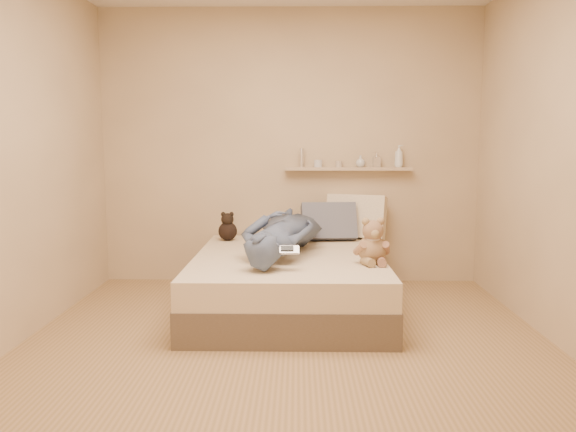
{
  "coord_description": "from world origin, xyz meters",
  "views": [
    {
      "loc": [
        0.07,
        -3.5,
        1.34
      ],
      "look_at": [
        0.0,
        0.65,
        0.8
      ],
      "focal_mm": 35.0,
      "sensor_mm": 36.0,
      "label": 1
    }
  ],
  "objects_px": {
    "pillow_grey": "(329,222)",
    "wall_shelf": "(348,169)",
    "game_console": "(287,250)",
    "dark_plush": "(228,228)",
    "person": "(283,232)",
    "teddy_bear": "(373,245)",
    "bed": "(289,282)",
    "pillow_cream": "(356,217)"
  },
  "relations": [
    {
      "from": "dark_plush",
      "to": "person",
      "type": "xyz_separation_m",
      "value": [
        0.53,
        -0.63,
        0.06
      ]
    },
    {
      "from": "bed",
      "to": "pillow_cream",
      "type": "height_order",
      "value": "pillow_cream"
    },
    {
      "from": "teddy_bear",
      "to": "pillow_grey",
      "type": "height_order",
      "value": "pillow_grey"
    },
    {
      "from": "bed",
      "to": "wall_shelf",
      "type": "distance_m",
      "value": 1.38
    },
    {
      "from": "teddy_bear",
      "to": "person",
      "type": "relative_size",
      "value": 0.23
    },
    {
      "from": "teddy_bear",
      "to": "pillow_grey",
      "type": "bearing_deg",
      "value": 104.65
    },
    {
      "from": "person",
      "to": "wall_shelf",
      "type": "height_order",
      "value": "wall_shelf"
    },
    {
      "from": "teddy_bear",
      "to": "person",
      "type": "height_order",
      "value": "person"
    },
    {
      "from": "pillow_cream",
      "to": "person",
      "type": "distance_m",
      "value": 1.05
    },
    {
      "from": "bed",
      "to": "pillow_grey",
      "type": "height_order",
      "value": "pillow_grey"
    },
    {
      "from": "bed",
      "to": "dark_plush",
      "type": "bearing_deg",
      "value": 131.07
    },
    {
      "from": "pillow_cream",
      "to": "pillow_grey",
      "type": "bearing_deg",
      "value": -152.14
    },
    {
      "from": "teddy_bear",
      "to": "dark_plush",
      "type": "distance_m",
      "value": 1.56
    },
    {
      "from": "pillow_grey",
      "to": "wall_shelf",
      "type": "distance_m",
      "value": 0.56
    },
    {
      "from": "bed",
      "to": "person",
      "type": "distance_m",
      "value": 0.41
    },
    {
      "from": "dark_plush",
      "to": "person",
      "type": "relative_size",
      "value": 0.18
    },
    {
      "from": "dark_plush",
      "to": "pillow_grey",
      "type": "bearing_deg",
      "value": 2.08
    },
    {
      "from": "game_console",
      "to": "dark_plush",
      "type": "xyz_separation_m",
      "value": [
        -0.57,
        1.23,
        -0.03
      ]
    },
    {
      "from": "teddy_bear",
      "to": "wall_shelf",
      "type": "distance_m",
      "value": 1.34
    },
    {
      "from": "game_console",
      "to": "person",
      "type": "distance_m",
      "value": 0.61
    },
    {
      "from": "game_console",
      "to": "pillow_grey",
      "type": "xyz_separation_m",
      "value": [
        0.36,
        1.27,
        0.02
      ]
    },
    {
      "from": "dark_plush",
      "to": "bed",
      "type": "bearing_deg",
      "value": -48.93
    },
    {
      "from": "game_console",
      "to": "person",
      "type": "xyz_separation_m",
      "value": [
        -0.04,
        0.6,
        0.03
      ]
    },
    {
      "from": "bed",
      "to": "person",
      "type": "bearing_deg",
      "value": 149.57
    },
    {
      "from": "dark_plush",
      "to": "teddy_bear",
      "type": "bearing_deg",
      "value": -39.54
    },
    {
      "from": "bed",
      "to": "teddy_bear",
      "type": "bearing_deg",
      "value": -28.03
    },
    {
      "from": "teddy_bear",
      "to": "dark_plush",
      "type": "relative_size",
      "value": 1.31
    },
    {
      "from": "bed",
      "to": "person",
      "type": "xyz_separation_m",
      "value": [
        -0.05,
        0.03,
        0.41
      ]
    },
    {
      "from": "teddy_bear",
      "to": "game_console",
      "type": "bearing_deg",
      "value": -158.95
    },
    {
      "from": "bed",
      "to": "wall_shelf",
      "type": "height_order",
      "value": "wall_shelf"
    },
    {
      "from": "game_console",
      "to": "person",
      "type": "height_order",
      "value": "person"
    },
    {
      "from": "game_console",
      "to": "pillow_cream",
      "type": "bearing_deg",
      "value": 66.01
    },
    {
      "from": "game_console",
      "to": "dark_plush",
      "type": "relative_size",
      "value": 0.64
    },
    {
      "from": "wall_shelf",
      "to": "pillow_grey",
      "type": "bearing_deg",
      "value": -130.99
    },
    {
      "from": "pillow_cream",
      "to": "teddy_bear",
      "type": "bearing_deg",
      "value": -89.86
    },
    {
      "from": "bed",
      "to": "pillow_grey",
      "type": "distance_m",
      "value": 0.87
    },
    {
      "from": "dark_plush",
      "to": "pillow_grey",
      "type": "height_order",
      "value": "pillow_grey"
    },
    {
      "from": "teddy_bear",
      "to": "person",
      "type": "distance_m",
      "value": 0.76
    },
    {
      "from": "pillow_grey",
      "to": "dark_plush",
      "type": "bearing_deg",
      "value": -177.92
    },
    {
      "from": "pillow_grey",
      "to": "pillow_cream",
      "type": "bearing_deg",
      "value": 27.86
    },
    {
      "from": "dark_plush",
      "to": "pillow_grey",
      "type": "distance_m",
      "value": 0.93
    },
    {
      "from": "teddy_bear",
      "to": "wall_shelf",
      "type": "relative_size",
      "value": 0.29
    }
  ]
}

